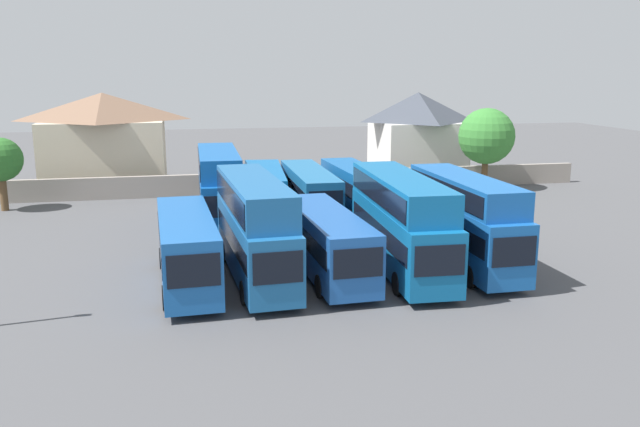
% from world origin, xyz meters
% --- Properties ---
extents(ground, '(140.00, 140.00, 0.00)m').
position_xyz_m(ground, '(0.00, 18.00, 0.00)').
color(ground, '#4C4C4F').
extents(depot_boundary_wall, '(56.00, 0.50, 1.80)m').
position_xyz_m(depot_boundary_wall, '(0.00, 23.50, 0.90)').
color(depot_boundary_wall, gray).
rests_on(depot_boundary_wall, ground).
extents(bus_1, '(2.95, 10.46, 3.45)m').
position_xyz_m(bus_1, '(-7.20, -0.11, 1.97)').
color(bus_1, '#1957A4').
rests_on(bus_1, ground).
extents(bus_2, '(3.07, 11.34, 5.05)m').
position_xyz_m(bus_2, '(-3.87, 0.23, 2.84)').
color(bus_2, '#1A5A97').
rests_on(bus_2, ground).
extents(bus_3, '(2.98, 10.70, 3.26)m').
position_xyz_m(bus_3, '(-0.25, 0.09, 1.87)').
color(bus_3, '#1C52A1').
rests_on(bus_3, ground).
extents(bus_4, '(3.02, 11.84, 4.96)m').
position_xyz_m(bus_4, '(3.65, 0.14, 2.79)').
color(bus_4, '#0F5C98').
rests_on(bus_4, ground).
extents(bus_5, '(2.61, 10.48, 4.83)m').
position_xyz_m(bus_5, '(7.16, 0.09, 2.72)').
color(bus_5, '#1758A8').
rests_on(bus_5, ground).
extents(bus_6, '(2.79, 11.01, 4.89)m').
position_xyz_m(bus_6, '(-4.87, 13.46, 2.76)').
color(bus_6, '#1254A5').
rests_on(bus_6, ground).
extents(bus_7, '(3.41, 10.53, 3.52)m').
position_xyz_m(bus_7, '(-1.74, 13.70, 2.00)').
color(bus_7, '#0E5BA1').
rests_on(bus_7, ground).
extents(bus_8, '(2.58, 11.14, 3.46)m').
position_xyz_m(bus_8, '(1.36, 13.19, 1.97)').
color(bus_8, '#1A6299').
rests_on(bus_8, ground).
extents(bus_9, '(2.96, 10.61, 3.48)m').
position_xyz_m(bus_9, '(4.84, 13.68, 1.99)').
color(bus_9, '#10539B').
rests_on(bus_9, ground).
extents(house_terrace_left, '(10.82, 8.38, 8.31)m').
position_xyz_m(house_terrace_left, '(-13.98, 29.98, 4.24)').
color(house_terrace_left, beige).
rests_on(house_terrace_left, ground).
extents(house_terrace_centre, '(8.29, 8.30, 8.14)m').
position_xyz_m(house_terrace_centre, '(15.46, 30.41, 4.16)').
color(house_terrace_centre, silver).
rests_on(house_terrace_centre, ground).
extents(tree_left_of_lot, '(4.82, 4.82, 7.08)m').
position_xyz_m(tree_left_of_lot, '(18.52, 21.50, 4.65)').
color(tree_left_of_lot, brown).
rests_on(tree_left_of_lot, ground).
extents(tree_behind_wall, '(3.23, 3.23, 5.44)m').
position_xyz_m(tree_behind_wall, '(-20.37, 20.50, 3.77)').
color(tree_behind_wall, brown).
rests_on(tree_behind_wall, ground).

